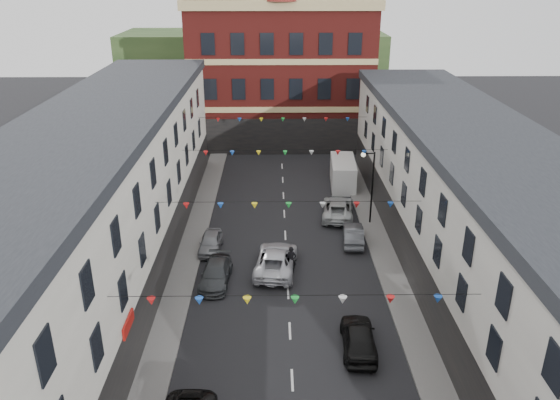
{
  "coord_description": "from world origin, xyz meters",
  "views": [
    {
      "loc": [
        -0.86,
        -25.37,
        18.68
      ],
      "look_at": [
        -0.44,
        9.38,
        4.04
      ],
      "focal_mm": 35.0,
      "sensor_mm": 36.0,
      "label": 1
    }
  ],
  "objects_px": {
    "car_right_d": "(359,338)",
    "white_van": "(343,173)",
    "car_right_e": "(353,234)",
    "moving_car": "(276,260)",
    "pedestrian": "(291,260)",
    "car_right_f": "(338,208)",
    "street_lamp": "(370,178)",
    "car_left_d": "(216,274)",
    "car_left_e": "(211,242)"
  },
  "relations": [
    {
      "from": "car_right_d",
      "to": "moving_car",
      "type": "height_order",
      "value": "moving_car"
    },
    {
      "from": "moving_car",
      "to": "pedestrian",
      "type": "height_order",
      "value": "pedestrian"
    },
    {
      "from": "street_lamp",
      "to": "car_right_e",
      "type": "xyz_separation_m",
      "value": [
        -1.55,
        -3.24,
        -3.24
      ]
    },
    {
      "from": "car_right_d",
      "to": "white_van",
      "type": "xyz_separation_m",
      "value": [
        2.0,
        24.15,
        0.49
      ]
    },
    {
      "from": "moving_car",
      "to": "street_lamp",
      "type": "bearing_deg",
      "value": -128.66
    },
    {
      "from": "street_lamp",
      "to": "car_right_e",
      "type": "height_order",
      "value": "street_lamp"
    },
    {
      "from": "white_van",
      "to": "car_right_d",
      "type": "bearing_deg",
      "value": -91.22
    },
    {
      "from": "car_right_e",
      "to": "pedestrian",
      "type": "height_order",
      "value": "pedestrian"
    },
    {
      "from": "car_right_d",
      "to": "pedestrian",
      "type": "bearing_deg",
      "value": -64.9
    },
    {
      "from": "car_right_d",
      "to": "car_right_e",
      "type": "bearing_deg",
      "value": -93.62
    },
    {
      "from": "car_left_e",
      "to": "car_right_f",
      "type": "height_order",
      "value": "car_right_f"
    },
    {
      "from": "car_right_e",
      "to": "moving_car",
      "type": "xyz_separation_m",
      "value": [
        -5.74,
        -3.96,
        0.11
      ]
    },
    {
      "from": "moving_car",
      "to": "pedestrian",
      "type": "relative_size",
      "value": 2.99
    },
    {
      "from": "car_right_f",
      "to": "moving_car",
      "type": "xyz_separation_m",
      "value": [
        -5.12,
        -8.65,
        0.04
      ]
    },
    {
      "from": "car_left_e",
      "to": "moving_car",
      "type": "height_order",
      "value": "moving_car"
    },
    {
      "from": "white_van",
      "to": "pedestrian",
      "type": "relative_size",
      "value": 2.99
    },
    {
      "from": "street_lamp",
      "to": "white_van",
      "type": "xyz_separation_m",
      "value": [
        -0.95,
        8.48,
        -2.66
      ]
    },
    {
      "from": "car_right_f",
      "to": "moving_car",
      "type": "height_order",
      "value": "moving_car"
    },
    {
      "from": "moving_car",
      "to": "car_right_f",
      "type": "bearing_deg",
      "value": -113.93
    },
    {
      "from": "car_left_e",
      "to": "car_right_e",
      "type": "bearing_deg",
      "value": 7.52
    },
    {
      "from": "car_left_d",
      "to": "pedestrian",
      "type": "relative_size",
      "value": 2.38
    },
    {
      "from": "car_left_e",
      "to": "moving_car",
      "type": "xyz_separation_m",
      "value": [
        4.7,
        -2.88,
        0.14
      ]
    },
    {
      "from": "car_left_d",
      "to": "white_van",
      "type": "relative_size",
      "value": 0.8
    },
    {
      "from": "car_left_e",
      "to": "pedestrian",
      "type": "relative_size",
      "value": 2.01
    },
    {
      "from": "street_lamp",
      "to": "car_right_e",
      "type": "bearing_deg",
      "value": -115.51
    },
    {
      "from": "car_right_f",
      "to": "pedestrian",
      "type": "distance_m",
      "value": 9.88
    },
    {
      "from": "white_van",
      "to": "pedestrian",
      "type": "xyz_separation_m",
      "value": [
        -5.33,
        -16.03,
        -0.3
      ]
    },
    {
      "from": "car_right_f",
      "to": "moving_car",
      "type": "distance_m",
      "value": 10.05
    },
    {
      "from": "car_right_e",
      "to": "moving_car",
      "type": "height_order",
      "value": "moving_car"
    },
    {
      "from": "pedestrian",
      "to": "car_right_f",
      "type": "bearing_deg",
      "value": 71.97
    },
    {
      "from": "car_left_d",
      "to": "car_left_e",
      "type": "xyz_separation_m",
      "value": [
        -0.79,
        4.45,
        -0.01
      ]
    },
    {
      "from": "car_right_f",
      "to": "moving_car",
      "type": "relative_size",
      "value": 0.95
    },
    {
      "from": "pedestrian",
      "to": "white_van",
      "type": "bearing_deg",
      "value": 78.13
    },
    {
      "from": "car_left_d",
      "to": "car_right_d",
      "type": "distance_m",
      "value": 10.75
    },
    {
      "from": "moving_car",
      "to": "car_right_e",
      "type": "bearing_deg",
      "value": -138.72
    },
    {
      "from": "car_left_d",
      "to": "car_right_f",
      "type": "bearing_deg",
      "value": 52.02
    },
    {
      "from": "street_lamp",
      "to": "car_left_d",
      "type": "xyz_separation_m",
      "value": [
        -11.19,
        -8.77,
        -3.26
      ]
    },
    {
      "from": "street_lamp",
      "to": "pedestrian",
      "type": "height_order",
      "value": "street_lamp"
    },
    {
      "from": "car_left_e",
      "to": "car_right_d",
      "type": "bearing_deg",
      "value": -49.85
    },
    {
      "from": "car_right_e",
      "to": "pedestrian",
      "type": "distance_m",
      "value": 6.4
    },
    {
      "from": "car_left_e",
      "to": "white_van",
      "type": "height_order",
      "value": "white_van"
    },
    {
      "from": "street_lamp",
      "to": "car_right_e",
      "type": "distance_m",
      "value": 4.83
    },
    {
      "from": "street_lamp",
      "to": "car_right_f",
      "type": "relative_size",
      "value": 1.13
    },
    {
      "from": "car_left_d",
      "to": "car_right_f",
      "type": "distance_m",
      "value": 13.63
    },
    {
      "from": "white_van",
      "to": "street_lamp",
      "type": "bearing_deg",
      "value": -80.1
    },
    {
      "from": "car_left_d",
      "to": "car_right_d",
      "type": "xyz_separation_m",
      "value": [
        8.24,
        -6.89,
        0.1
      ]
    },
    {
      "from": "street_lamp",
      "to": "car_left_d",
      "type": "relative_size",
      "value": 1.34
    },
    {
      "from": "street_lamp",
      "to": "car_right_f",
      "type": "height_order",
      "value": "street_lamp"
    },
    {
      "from": "moving_car",
      "to": "car_right_d",
      "type": "bearing_deg",
      "value": 123.83
    },
    {
      "from": "car_right_d",
      "to": "moving_car",
      "type": "bearing_deg",
      "value": -60.03
    }
  ]
}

